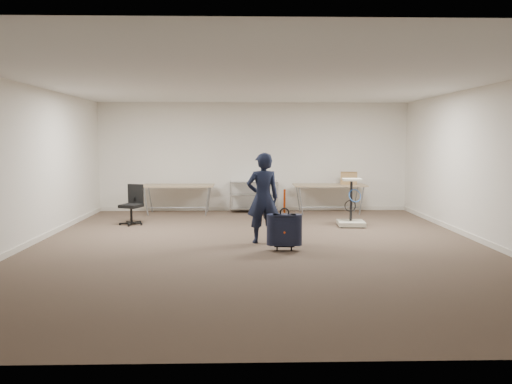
{
  "coord_description": "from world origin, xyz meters",
  "views": [
    {
      "loc": [
        -0.26,
        -8.48,
        1.85
      ],
      "look_at": [
        -0.04,
        0.3,
        0.93
      ],
      "focal_mm": 35.0,
      "sensor_mm": 36.0,
      "label": 1
    }
  ],
  "objects": [
    {
      "name": "cardboard_box",
      "position": [
        2.4,
        4.03,
        0.88
      ],
      "size": [
        0.46,
        0.38,
        0.31
      ],
      "primitive_type": "cube",
      "rotation": [
        0.0,
        0.0,
        -0.19
      ],
      "color": "olive",
      "rests_on": "folding_table_right"
    },
    {
      "name": "suitcase",
      "position": [
        0.42,
        -0.3,
        0.35
      ],
      "size": [
        0.39,
        0.24,
        1.03
      ],
      "color": "black",
      "rests_on": "ground"
    },
    {
      "name": "folding_table_right",
      "position": [
        1.9,
        3.95,
        0.68
      ],
      "size": [
        1.8,
        0.75,
        0.73
      ],
      "color": "#93775A",
      "rests_on": "ground"
    },
    {
      "name": "equipment_cart",
      "position": [
        2.05,
        2.03,
        0.27
      ],
      "size": [
        0.59,
        0.59,
        1.03
      ],
      "color": "beige",
      "rests_on": "ground"
    },
    {
      "name": "person",
      "position": [
        0.08,
        0.37,
        0.81
      ],
      "size": [
        0.66,
        0.5,
        1.62
      ],
      "primitive_type": "imported",
      "rotation": [
        0.0,
        0.0,
        3.35
      ],
      "color": "black",
      "rests_on": "ground"
    },
    {
      "name": "wire_shelf",
      "position": [
        0.0,
        4.2,
        0.44
      ],
      "size": [
        1.22,
        0.47,
        0.8
      ],
      "color": "silver",
      "rests_on": "ground"
    },
    {
      "name": "office_chair",
      "position": [
        -2.7,
        2.39,
        0.26
      ],
      "size": [
        0.53,
        0.53,
        0.87
      ],
      "color": "black",
      "rests_on": "ground"
    },
    {
      "name": "room_shell",
      "position": [
        0.0,
        1.38,
        0.05
      ],
      "size": [
        8.0,
        9.0,
        9.0
      ],
      "color": "silver",
      "rests_on": "ground"
    },
    {
      "name": "folding_table_left",
      "position": [
        -1.9,
        3.95,
        0.68
      ],
      "size": [
        1.8,
        0.75,
        0.73
      ],
      "color": "#93775A",
      "rests_on": "ground"
    },
    {
      "name": "ground",
      "position": [
        0.0,
        0.0,
        0.0
      ],
      "size": [
        9.0,
        9.0,
        0.0
      ],
      "primitive_type": "plane",
      "color": "#4D3A2E",
      "rests_on": "ground"
    }
  ]
}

